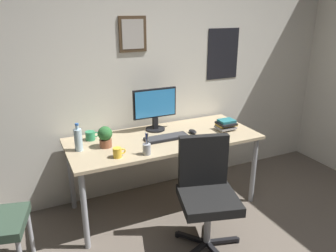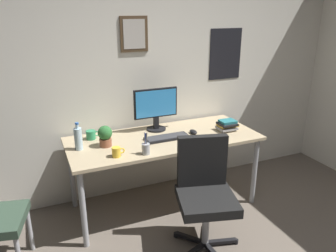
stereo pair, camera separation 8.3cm
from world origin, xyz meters
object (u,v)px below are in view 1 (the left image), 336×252
object	(u,v)px
computer_mouse	(193,132)
pen_cup	(147,148)
water_bottle	(78,139)
keyboard	(167,138)
coffee_mug_far	(91,136)
office_chair	(206,188)
potted_plant	(105,136)
book_stack_left	(226,125)
coffee_mug_near	(118,153)
monitor	(155,107)

from	to	relation	value
computer_mouse	pen_cup	xyz separation A→B (m)	(-0.60, -0.28, 0.04)
computer_mouse	water_bottle	size ratio (longest dim) A/B	0.44
keyboard	coffee_mug_far	distance (m)	0.73
keyboard	computer_mouse	bearing A→B (deg)	5.17
office_chair	potted_plant	distance (m)	1.01
pen_cup	book_stack_left	distance (m)	1.00
potted_plant	book_stack_left	size ratio (longest dim) A/B	0.91
potted_plant	water_bottle	bearing A→B (deg)	175.47
coffee_mug_near	potted_plant	world-z (taller)	potted_plant
book_stack_left	pen_cup	bearing A→B (deg)	-166.73
book_stack_left	potted_plant	bearing A→B (deg)	176.32
keyboard	book_stack_left	distance (m)	0.67
computer_mouse	monitor	bearing A→B (deg)	139.85
office_chair	monitor	bearing A→B (deg)	95.04
coffee_mug_far	water_bottle	bearing A→B (deg)	-125.46
monitor	computer_mouse	world-z (taller)	monitor
computer_mouse	office_chair	bearing A→B (deg)	-108.88
office_chair	keyboard	world-z (taller)	office_chair
coffee_mug_far	pen_cup	bearing A→B (deg)	-55.54
monitor	book_stack_left	size ratio (longest dim) A/B	2.16
computer_mouse	potted_plant	bearing A→B (deg)	178.07
office_chair	computer_mouse	distance (m)	0.73
water_bottle	pen_cup	xyz separation A→B (m)	(0.51, -0.33, -0.05)
water_bottle	book_stack_left	world-z (taller)	water_bottle
keyboard	monitor	bearing A→B (deg)	90.49
office_chair	computer_mouse	xyz separation A→B (m)	(0.22, 0.65, 0.25)
water_bottle	coffee_mug_far	bearing A→B (deg)	54.54
monitor	book_stack_left	world-z (taller)	monitor
keyboard	computer_mouse	world-z (taller)	computer_mouse
office_chair	coffee_mug_near	size ratio (longest dim) A/B	8.48
pen_cup	office_chair	bearing A→B (deg)	-44.20
water_bottle	coffee_mug_far	distance (m)	0.26
coffee_mug_near	pen_cup	size ratio (longest dim) A/B	0.56
office_chair	potted_plant	xyz separation A→B (m)	(-0.66, 0.68, 0.33)
computer_mouse	pen_cup	world-z (taller)	pen_cup
office_chair	book_stack_left	world-z (taller)	office_chair
computer_mouse	water_bottle	xyz separation A→B (m)	(-1.12, 0.05, 0.09)
office_chair	coffee_mug_near	world-z (taller)	office_chair
monitor	book_stack_left	xyz separation A→B (m)	(0.67, -0.31, -0.19)
office_chair	coffee_mug_far	distance (m)	1.21
keyboard	coffee_mug_far	xyz separation A→B (m)	(-0.67, 0.28, 0.03)
office_chair	coffee_mug_far	size ratio (longest dim) A/B	7.45
monitor	coffee_mug_near	world-z (taller)	monitor
potted_plant	keyboard	bearing A→B (deg)	-5.57
coffee_mug_near	book_stack_left	bearing A→B (deg)	8.47
computer_mouse	coffee_mug_far	distance (m)	1.00
monitor	water_bottle	size ratio (longest dim) A/B	1.82
potted_plant	pen_cup	distance (m)	0.42
keyboard	potted_plant	size ratio (longest dim) A/B	2.21
potted_plant	book_stack_left	distance (m)	1.25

